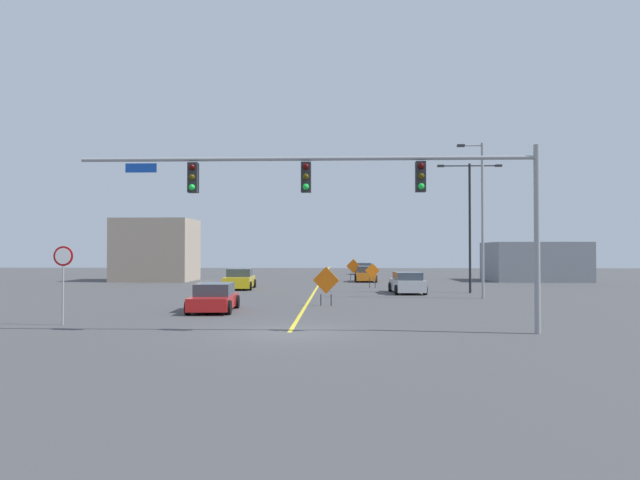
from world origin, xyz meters
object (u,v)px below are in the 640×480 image
Objects in this scene: car_red_distant at (214,298)px; car_white_near at (364,269)px; car_orange_far at (366,274)px; construction_sign_left_lane at (326,282)px; stop_sign at (63,270)px; street_lamp_mid_left at (481,214)px; construction_sign_right_shoulder at (372,272)px; traffic_signal_assembly at (362,187)px; construction_sign_median_far at (353,267)px; street_lamp_near_right at (470,216)px; car_yellow_approaching at (240,280)px; car_silver_passing at (407,283)px.

car_white_near is at bearing 78.11° from car_red_distant.
construction_sign_left_lane is at bearing -97.70° from car_orange_far.
street_lamp_mid_left is at bearing 33.88° from stop_sign.
construction_sign_right_shoulder is 0.46× the size of car_white_near.
car_white_near is at bearing 88.09° from car_orange_far.
traffic_signal_assembly is 7.80× the size of construction_sign_median_far.
traffic_signal_assembly is at bearing -45.61° from car_red_distant.
street_lamp_near_right is 18.86m from construction_sign_median_far.
traffic_signal_assembly is 4.15× the size of car_orange_far.
car_red_distant is at bearing 134.39° from traffic_signal_assembly.
street_lamp_near_right is 8.98m from construction_sign_right_shoulder.
street_lamp_mid_left is 2.01× the size of car_yellow_approaching.
construction_sign_median_far is at bearing 113.67° from street_lamp_near_right.
stop_sign is 0.70× the size of car_silver_passing.
construction_sign_median_far is at bearing 75.91° from car_red_distant.
street_lamp_mid_left is 11.78m from construction_sign_right_shoulder.
car_red_distant is at bearing -152.12° from street_lamp_mid_left.
car_orange_far is at bearing 82.30° from construction_sign_left_lane.
construction_sign_right_shoulder is 0.41× the size of car_yellow_approaching.
car_red_distant is 0.90× the size of car_yellow_approaching.
construction_sign_median_far is (0.57, 35.66, -3.76)m from traffic_signal_assembly.
stop_sign is at bearing -112.76° from car_orange_far.
stop_sign is (-11.31, 1.66, -2.92)m from traffic_signal_assembly.
construction_sign_right_shoulder is at bearing 59.56° from stop_sign.
car_silver_passing is at bearing 59.36° from construction_sign_left_lane.
traffic_signal_assembly reaches higher than stop_sign.
car_silver_passing is 1.04× the size of car_red_distant.
car_silver_passing is 1.13× the size of car_orange_far.
stop_sign reaches higher than car_white_near.
car_yellow_approaching is (-11.93, 3.86, 0.01)m from car_silver_passing.
stop_sign is at bearing -109.25° from construction_sign_median_far.
street_lamp_mid_left is at bearing 27.62° from construction_sign_left_lane.
car_white_near is at bearing 101.03° from street_lamp_near_right.
construction_sign_right_shoulder is (1.72, 23.83, -3.83)m from traffic_signal_assembly.
construction_sign_right_shoulder is 0.46× the size of car_red_distant.
traffic_signal_assembly reaches higher than car_white_near.
car_red_distant is (-5.19, -2.80, -0.62)m from construction_sign_left_lane.
car_red_distant is (-6.67, 6.81, -4.41)m from traffic_signal_assembly.
street_lamp_near_right is 0.94× the size of street_lamp_mid_left.
car_yellow_approaching reaches higher than car_red_distant.
traffic_signal_assembly is 11.80m from stop_sign.
car_orange_far is (-6.37, 13.67, -4.50)m from street_lamp_near_right.
stop_sign is 23.00m from street_lamp_mid_left.
construction_sign_median_far is at bearing 107.73° from car_orange_far.
car_red_distant is at bearing -151.66° from construction_sign_left_lane.
traffic_signal_assembly is at bearing -117.96° from street_lamp_mid_left.
construction_sign_left_lane is (9.82, 7.95, -0.87)m from stop_sign.
car_yellow_approaching is at bearing -111.40° from car_white_near.
car_white_near is at bearing 74.03° from stop_sign.
street_lamp_near_right is 2.27× the size of car_orange_far.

